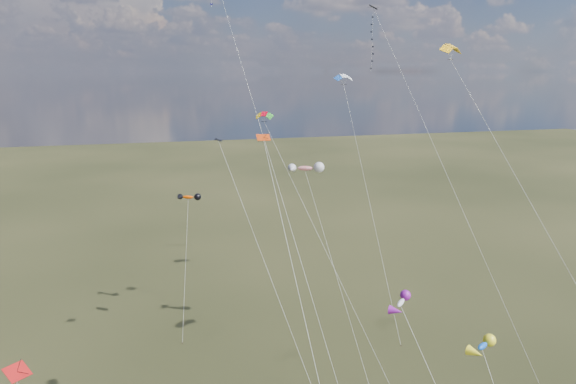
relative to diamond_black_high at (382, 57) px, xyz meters
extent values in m
cube|color=black|center=(-0.71, 0.91, 4.96)|extent=(1.15, 1.20, 0.45)
cylinder|color=silver|center=(5.30, -6.74, -12.97)|extent=(12.06, 15.32, 35.88)
cube|color=#332316|center=(11.32, -14.38, -30.84)|extent=(0.10, 0.10, 0.12)
cylinder|color=silver|center=(-13.25, -8.01, -10.37)|extent=(6.44, 31.81, 41.08)
cube|color=black|center=(-17.19, -0.37, -8.01)|extent=(0.89, 0.91, 0.26)
cylinder|color=silver|center=(-14.01, -10.02, -19.46)|extent=(6.37, 19.33, 22.91)
cube|color=#B01312|center=(-31.17, -23.05, -17.19)|extent=(1.53, 1.52, 0.50)
cube|color=red|center=(-15.70, -14.58, -6.08)|extent=(1.02, 0.97, 0.37)
cylinder|color=silver|center=(-14.66, -23.78, -18.49)|extent=(2.10, 18.43, 24.84)
cylinder|color=silver|center=(7.80, -18.17, -15.10)|extent=(10.78, 18.25, 31.63)
cylinder|color=silver|center=(1.42, 4.68, -16.46)|extent=(0.57, 18.22, 28.90)
cube|color=#332316|center=(1.69, -4.42, -30.84)|extent=(0.10, 0.10, 0.12)
cylinder|color=silver|center=(-8.14, -8.78, -18.29)|extent=(8.38, 19.35, 25.25)
ellipsoid|color=#ED4800|center=(-19.70, 10.61, -16.24)|extent=(2.79, 1.88, 0.96)
cylinder|color=silver|center=(-20.64, 6.44, -23.57)|extent=(1.90, 8.36, 14.68)
cube|color=#332316|center=(-21.57, 2.27, -30.84)|extent=(0.10, 0.10, 0.12)
ellipsoid|color=silver|center=(-8.16, -22.20, -16.36)|extent=(2.28, 2.38, 0.81)
ellipsoid|color=red|center=(-7.64, 1.72, -11.67)|extent=(3.56, 2.36, 1.33)
cylinder|color=silver|center=(-6.19, -4.50, -21.29)|extent=(2.93, 12.46, 19.25)
ellipsoid|color=blue|center=(-3.00, -24.09, -19.24)|extent=(2.36, 1.86, 0.93)
camera|label=1|loc=(-23.35, -50.56, -1.46)|focal=32.00mm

